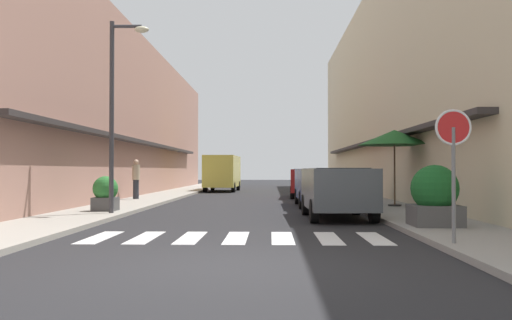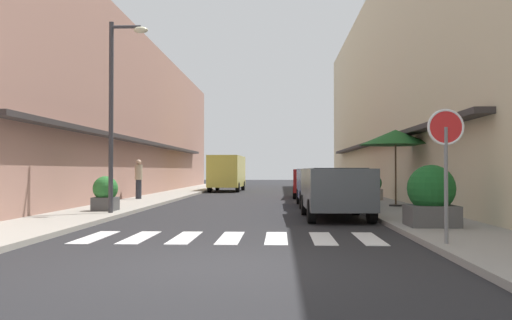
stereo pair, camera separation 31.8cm
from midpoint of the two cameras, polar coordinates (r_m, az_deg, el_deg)
ground_plane at (r=27.73m, az=-0.31°, el=-3.94°), size 106.61×106.61×0.00m
sidewalk_left at (r=28.30m, az=-10.18°, el=-3.75°), size 2.32×67.84×0.12m
sidewalk_right at (r=28.00m, az=9.66°, el=-3.78°), size 2.32×67.84×0.12m
building_row_left at (r=30.71m, az=-16.33°, el=4.31°), size 5.50×45.61×8.49m
building_row_right at (r=30.38m, az=16.14°, el=7.00°), size 5.50×45.61×11.27m
crosswalk at (r=11.76m, az=-2.77°, el=-7.89°), size 6.15×2.20×0.01m
parked_car_near at (r=16.43m, az=7.66°, el=-2.73°), size 1.88×4.22×1.47m
parked_car_mid at (r=21.91m, az=6.11°, el=-2.30°), size 1.84×4.38×1.47m
parked_car_far at (r=28.74m, az=5.00°, el=-2.00°), size 1.97×4.16×1.47m
delivery_van at (r=37.37m, az=-3.66°, el=-1.03°), size 2.13×5.46×2.37m
round_street_sign at (r=10.52m, az=18.54°, el=1.87°), size 0.65×0.07×2.37m
street_lamp at (r=17.62m, az=-14.35°, el=6.23°), size 1.19×0.28×5.79m
cafe_umbrella at (r=20.82m, az=13.42°, el=2.20°), size 2.62×2.62×2.74m
planter_corner at (r=13.66m, az=17.02°, el=-3.56°), size 1.10×1.10×1.42m
planter_midblock at (r=18.57m, az=-15.48°, el=-3.27°), size 0.79×0.79×1.10m
planter_far at (r=24.92m, az=11.20°, el=-2.73°), size 0.73×0.73×1.10m
pedestrian_walking_near at (r=25.79m, az=-12.41°, el=-1.80°), size 0.34×0.34×1.76m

